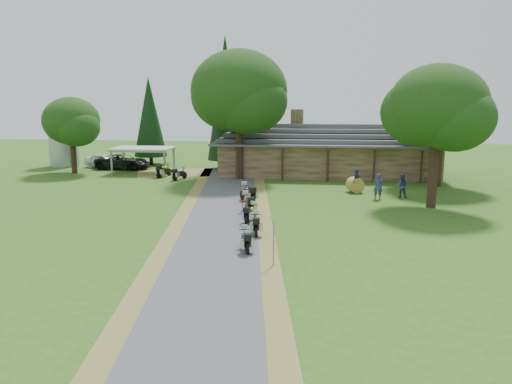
# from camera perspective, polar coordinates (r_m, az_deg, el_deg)

# --- Properties ---
(ground) EXTENTS (120.00, 120.00, 0.00)m
(ground) POSITION_cam_1_polar(r_m,az_deg,el_deg) (26.08, -4.52, -5.43)
(ground) COLOR #335417
(ground) RESTS_ON ground
(driveway) EXTENTS (51.95, 51.95, 0.00)m
(driveway) POSITION_cam_1_polar(r_m,az_deg,el_deg) (29.97, -3.92, -3.31)
(driveway) COLOR #4F4F52
(driveway) RESTS_ON ground
(lodge) EXTENTS (21.40, 9.40, 4.90)m
(lodge) POSITION_cam_1_polar(r_m,az_deg,el_deg) (48.78, 8.15, 4.92)
(lodge) COLOR brown
(lodge) RESTS_ON ground
(silo) EXTENTS (3.22, 3.22, 6.23)m
(silo) POSITION_cam_1_polar(r_m,az_deg,el_deg) (58.01, -21.18, 5.86)
(silo) COLOR gray
(silo) RESTS_ON ground
(carport) EXTENTS (5.86, 3.97, 2.51)m
(carport) POSITION_cam_1_polar(r_m,az_deg,el_deg) (50.32, -12.74, 3.56)
(carport) COLOR silver
(carport) RESTS_ON ground
(car_white_sedan) EXTENTS (4.24, 6.23, 1.91)m
(car_white_sedan) POSITION_cam_1_polar(r_m,az_deg,el_deg) (55.05, -16.94, 3.64)
(car_white_sedan) COLOR white
(car_white_sedan) RESTS_ON ground
(car_dark_suv) EXTENTS (2.82, 6.18, 2.33)m
(car_dark_suv) POSITION_cam_1_polar(r_m,az_deg,el_deg) (53.57, -15.00, 3.78)
(car_dark_suv) COLOR black
(car_dark_suv) RESTS_ON ground
(motorcycle_row_a) EXTENTS (0.97, 1.74, 1.13)m
(motorcycle_row_a) POSITION_cam_1_polar(r_m,az_deg,el_deg) (24.02, -1.20, -5.40)
(motorcycle_row_a) COLOR #244493
(motorcycle_row_a) RESTS_ON ground
(motorcycle_row_b) EXTENTS (0.81, 1.81, 1.19)m
(motorcycle_row_b) POSITION_cam_1_polar(r_m,az_deg,el_deg) (26.89, -0.01, -3.59)
(motorcycle_row_b) COLOR #A5A8AC
(motorcycle_row_b) RESTS_ON ground
(motorcycle_row_c) EXTENTS (0.87, 1.73, 1.14)m
(motorcycle_row_c) POSITION_cam_1_polar(r_m,az_deg,el_deg) (29.56, -0.61, -2.34)
(motorcycle_row_c) COLOR #C68900
(motorcycle_row_c) RESTS_ON ground
(motorcycle_row_d) EXTENTS (1.37, 2.14, 1.40)m
(motorcycle_row_d) POSITION_cam_1_polar(r_m,az_deg,el_deg) (31.46, -0.98, -1.31)
(motorcycle_row_d) COLOR #B53E09
(motorcycle_row_d) RESTS_ON ground
(motorcycle_row_e) EXTENTS (1.65, 2.05, 1.38)m
(motorcycle_row_e) POSITION_cam_1_polar(r_m,az_deg,el_deg) (35.03, -0.98, -0.09)
(motorcycle_row_e) COLOR black
(motorcycle_row_e) RESTS_ON ground
(motorcycle_carport_a) EXTENTS (1.25, 2.03, 1.32)m
(motorcycle_carport_a) POSITION_cam_1_polar(r_m,az_deg,el_deg) (47.39, -10.47, 2.50)
(motorcycle_carport_a) COLOR #D3D304
(motorcycle_carport_a) RESTS_ON ground
(motorcycle_carport_b) EXTENTS (1.21, 1.84, 1.20)m
(motorcycle_carport_b) POSITION_cam_1_polar(r_m,az_deg,el_deg) (45.50, -8.72, 2.15)
(motorcycle_carport_b) COLOR gray
(motorcycle_carport_b) RESTS_ON ground
(person_a) EXTENTS (0.66, 0.49, 2.22)m
(person_a) POSITION_cam_1_polar(r_m,az_deg,el_deg) (37.20, 13.77, 0.89)
(person_a) COLOR navy
(person_a) RESTS_ON ground
(person_b) EXTENTS (0.61, 0.46, 2.07)m
(person_b) POSITION_cam_1_polar(r_m,az_deg,el_deg) (38.21, 16.31, 0.90)
(person_b) COLOR navy
(person_b) RESTS_ON ground
(person_c) EXTENTS (0.67, 0.75, 2.17)m
(person_c) POSITION_cam_1_polar(r_m,az_deg,el_deg) (39.44, 11.43, 1.48)
(person_c) COLOR navy
(person_c) RESTS_ON ground
(hay_bale) EXTENTS (1.42, 1.35, 1.18)m
(hay_bale) POSITION_cam_1_polar(r_m,az_deg,el_deg) (39.64, 11.26, 0.81)
(hay_bale) COLOR olive
(hay_bale) RESTS_ON ground
(sign_post) EXTENTS (0.37, 0.06, 2.04)m
(sign_post) POSITION_cam_1_polar(r_m,az_deg,el_deg) (21.79, 2.01, -5.85)
(sign_post) COLOR gray
(sign_post) RESTS_ON ground
(oak_lodge_left) EXTENTS (8.53, 8.53, 12.75)m
(oak_lodge_left) POSITION_cam_1_polar(r_m,az_deg,el_deg) (44.92, -1.94, 9.55)
(oak_lodge_left) COLOR #123811
(oak_lodge_left) RESTS_ON ground
(oak_lodge_right) EXTENTS (7.30, 7.30, 11.02)m
(oak_lodge_right) POSITION_cam_1_polar(r_m,az_deg,el_deg) (43.80, 20.41, 7.75)
(oak_lodge_right) COLOR #123811
(oak_lodge_right) RESTS_ON ground
(oak_driveway) EXTENTS (6.38, 6.38, 10.90)m
(oak_driveway) POSITION_cam_1_polar(r_m,az_deg,el_deg) (35.00, 19.89, 7.13)
(oak_driveway) COLOR #123811
(oak_driveway) RESTS_ON ground
(oak_silo) EXTENTS (5.40, 5.40, 8.23)m
(oak_silo) POSITION_cam_1_polar(r_m,az_deg,el_deg) (51.81, -20.29, 6.54)
(oak_silo) COLOR #123811
(oak_silo) RESTS_ON ground
(cedar_near) EXTENTS (3.82, 3.82, 13.51)m
(cedar_near) POSITION_cam_1_polar(r_m,az_deg,el_deg) (51.52, -3.49, 10.10)
(cedar_near) COLOR black
(cedar_near) RESTS_ON ground
(cedar_far) EXTENTS (3.59, 3.59, 9.57)m
(cedar_far) POSITION_cam_1_polar(r_m,az_deg,el_deg) (56.36, -12.05, 7.92)
(cedar_far) COLOR black
(cedar_far) RESTS_ON ground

